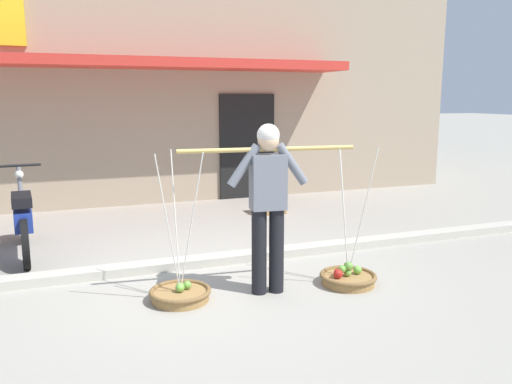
# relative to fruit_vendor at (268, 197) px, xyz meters

# --- Properties ---
(ground_plane) EXTENTS (90.00, 90.00, 0.00)m
(ground_plane) POSITION_rel_fruit_vendor_xyz_m (-0.33, 0.36, -0.98)
(ground_plane) COLOR #9E998C
(sidewalk_curb) EXTENTS (20.00, 0.24, 0.10)m
(sidewalk_curb) POSITION_rel_fruit_vendor_xyz_m (-0.33, 1.06, -0.93)
(sidewalk_curb) COLOR #BAB4A5
(sidewalk_curb) RESTS_ON ground
(fruit_vendor) EXTENTS (1.76, 0.23, 1.70)m
(fruit_vendor) POSITION_rel_fruit_vendor_xyz_m (0.00, 0.00, 0.00)
(fruit_vendor) COLOR black
(fruit_vendor) RESTS_ON ground
(fruit_basket_left_side) EXTENTS (0.60, 0.60, 1.45)m
(fruit_basket_left_side) POSITION_rel_fruit_vendor_xyz_m (-0.88, 0.09, -0.90)
(fruit_basket_left_side) COLOR #9E7542
(fruit_basket_left_side) RESTS_ON ground
(fruit_basket_right_side) EXTENTS (0.60, 0.60, 1.45)m
(fruit_basket_right_side) POSITION_rel_fruit_vendor_xyz_m (0.87, -0.09, -0.90)
(fruit_basket_right_side) COLOR #9E7542
(fruit_basket_right_side) RESTS_ON ground
(motorcycle_second_in_row) EXTENTS (0.54, 1.82, 1.09)m
(motorcycle_second_in_row) POSITION_rel_fruit_vendor_xyz_m (-2.37, 2.23, -0.53)
(motorcycle_second_in_row) COLOR black
(motorcycle_second_in_row) RESTS_ON ground
(storefront_building) EXTENTS (13.00, 6.00, 4.20)m
(storefront_building) POSITION_rel_fruit_vendor_xyz_m (-0.47, 7.30, 1.12)
(storefront_building) COLOR tan
(storefront_building) RESTS_ON ground
(wooden_crate) EXTENTS (0.44, 0.36, 0.32)m
(wooden_crate) POSITION_rel_fruit_vendor_xyz_m (1.39, 3.34, -0.82)
(wooden_crate) COLOR olive
(wooden_crate) RESTS_ON ground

